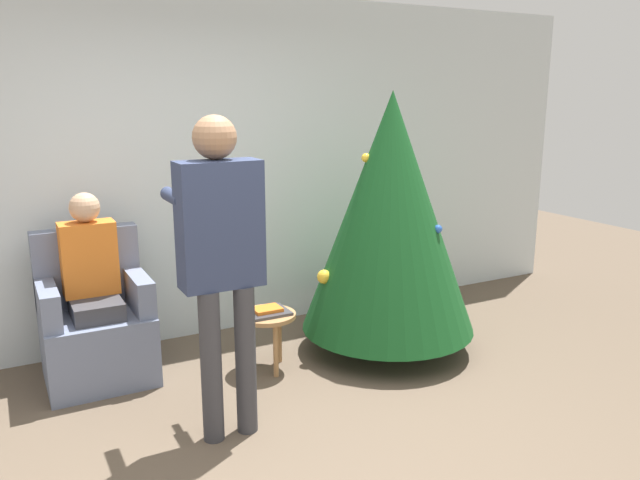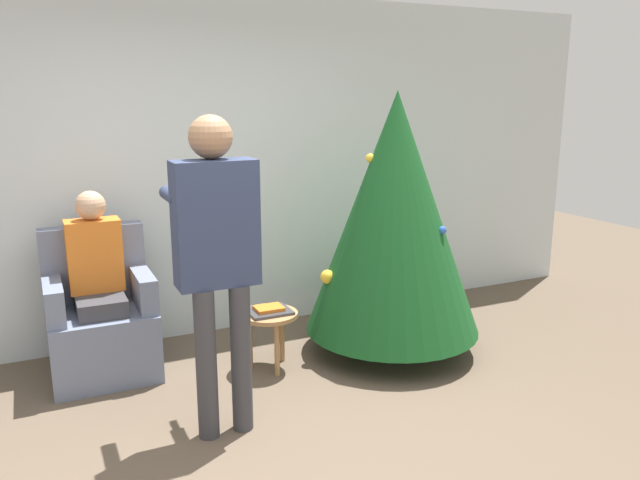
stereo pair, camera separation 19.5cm
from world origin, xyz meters
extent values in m
cube|color=silver|center=(0.00, 2.23, 1.35)|extent=(8.00, 0.06, 2.70)
cylinder|color=brown|center=(1.39, 1.22, 0.09)|extent=(0.10, 0.10, 0.18)
cone|color=#144C1E|center=(1.39, 1.22, 1.07)|extent=(1.31, 1.31, 1.78)
sphere|color=gold|center=(1.21, 1.29, 1.48)|extent=(0.07, 0.07, 0.07)
sphere|color=gold|center=(0.89, 1.32, 0.62)|extent=(0.11, 0.11, 0.11)
sphere|color=#2856B2|center=(1.60, 0.92, 0.99)|extent=(0.06, 0.06, 0.06)
cube|color=slate|center=(-0.67, 1.70, 0.24)|extent=(0.70, 0.65, 0.48)
cube|color=slate|center=(-0.67, 1.95, 0.75)|extent=(0.70, 0.14, 0.55)
cube|color=slate|center=(-0.96, 1.70, 0.60)|extent=(0.12, 0.58, 0.25)
cube|color=slate|center=(-0.38, 1.70, 0.60)|extent=(0.12, 0.58, 0.25)
cylinder|color=#38383D|center=(-0.77, 1.50, 0.24)|extent=(0.11, 0.11, 0.48)
cylinder|color=#38383D|center=(-0.57, 1.50, 0.24)|extent=(0.11, 0.11, 0.48)
cube|color=#38383D|center=(-0.67, 1.65, 0.54)|extent=(0.32, 0.40, 0.12)
cube|color=orange|center=(-0.67, 1.80, 0.85)|extent=(0.36, 0.20, 0.50)
sphere|color=tan|center=(-0.67, 1.80, 1.20)|extent=(0.20, 0.20, 0.20)
cylinder|color=#38383D|center=(-0.23, 0.59, 0.44)|extent=(0.12, 0.12, 0.89)
cylinder|color=#38383D|center=(-0.02, 0.59, 0.44)|extent=(0.12, 0.12, 0.89)
cube|color=#2D3856|center=(-0.12, 0.65, 1.24)|extent=(0.46, 0.20, 0.70)
sphere|color=#936B4C|center=(-0.12, 0.69, 1.71)|extent=(0.24, 0.24, 0.24)
cylinder|color=#2D3856|center=(-0.32, 0.84, 1.38)|extent=(0.08, 0.30, 0.08)
cylinder|color=#2D3856|center=(0.07, 0.84, 1.38)|extent=(0.08, 0.30, 0.08)
cube|color=white|center=(0.07, 1.03, 1.38)|extent=(0.04, 0.14, 0.04)
cylinder|color=#A37547|center=(0.42, 1.31, 0.41)|extent=(0.41, 0.41, 0.03)
cylinder|color=#A37547|center=(0.42, 1.17, 0.20)|extent=(0.04, 0.04, 0.39)
cylinder|color=#A37547|center=(0.55, 1.38, 0.20)|extent=(0.04, 0.04, 0.39)
cylinder|color=#A37547|center=(0.30, 1.38, 0.20)|extent=(0.04, 0.04, 0.39)
cube|color=#38383D|center=(0.42, 1.31, 0.43)|extent=(0.30, 0.25, 0.02)
cube|color=orange|center=(0.42, 1.31, 0.45)|extent=(0.20, 0.15, 0.02)
camera|label=1|loc=(-1.21, -2.55, 1.94)|focal=35.00mm
camera|label=2|loc=(-1.03, -2.63, 1.94)|focal=35.00mm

